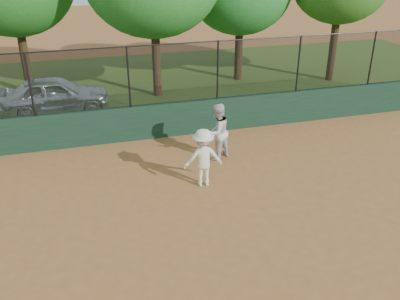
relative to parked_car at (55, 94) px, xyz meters
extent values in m
plane|color=#A06533|center=(2.99, -9.57, -0.70)|extent=(80.00, 80.00, 0.00)
cube|color=#193724|center=(2.99, -3.57, -0.10)|extent=(26.00, 0.20, 1.20)
cube|color=#335119|center=(2.99, 2.43, -0.69)|extent=(36.00, 12.00, 0.01)
imported|color=silver|center=(0.00, 0.00, 0.00)|extent=(4.12, 1.70, 1.39)
imported|color=silver|center=(4.82, -5.66, 0.19)|extent=(1.09, 1.02, 1.78)
imported|color=beige|center=(3.95, -7.12, 0.13)|extent=(1.11, 0.68, 1.66)
sphere|color=#D0E132|center=(4.40, -7.38, 1.23)|extent=(0.08, 0.08, 0.08)
cube|color=black|center=(2.99, -3.57, 1.50)|extent=(26.00, 0.02, 2.00)
cylinder|color=black|center=(2.99, -3.57, 2.48)|extent=(26.00, 0.04, 0.04)
cylinder|color=black|center=(-0.51, -3.57, 1.50)|extent=(0.06, 0.06, 2.00)
cylinder|color=black|center=(2.49, -3.57, 1.50)|extent=(0.06, 0.06, 2.00)
cylinder|color=black|center=(5.49, -3.57, 1.50)|extent=(0.06, 0.06, 2.00)
cylinder|color=black|center=(8.49, -3.57, 1.50)|extent=(0.06, 0.06, 2.00)
cylinder|color=black|center=(11.49, -3.57, 1.50)|extent=(0.06, 0.06, 2.00)
cylinder|color=#3B2714|center=(-1.16, 2.81, 0.64)|extent=(0.36, 0.36, 2.68)
cylinder|color=#492F1A|center=(4.22, 0.89, 0.67)|extent=(0.36, 0.36, 2.73)
cylinder|color=#3D2614|center=(8.41, 2.19, 0.47)|extent=(0.36, 0.36, 2.34)
cylinder|color=#422C17|center=(12.64, 0.91, 0.72)|extent=(0.36, 0.36, 2.84)
camera|label=1|loc=(0.90, -17.52, 5.58)|focal=40.00mm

